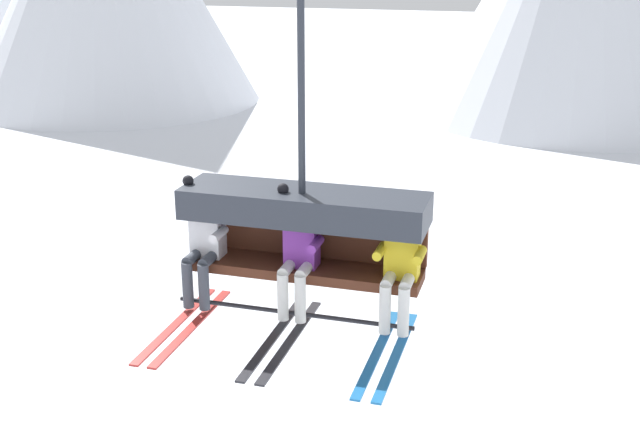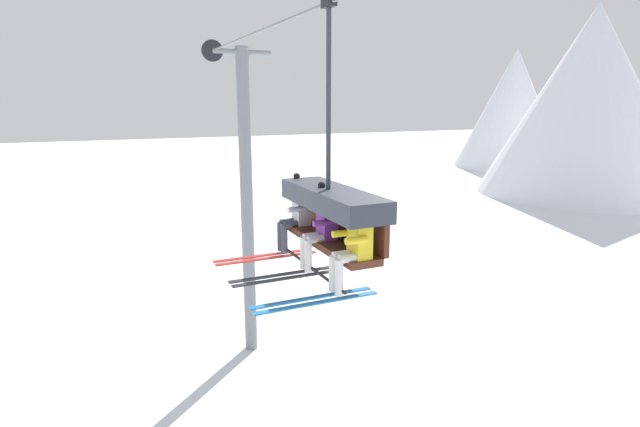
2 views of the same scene
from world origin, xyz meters
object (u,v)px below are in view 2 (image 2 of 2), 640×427
lift_tower_near (246,199)px  skier_purple (319,228)px  skier_white (294,214)px  skier_yellow (351,247)px  chairlift_chair (333,206)px

lift_tower_near → skier_purple: size_ratio=5.27×
lift_tower_near → skier_purple: (7.14, -0.92, 0.92)m
lift_tower_near → skier_white: 6.28m
skier_yellow → lift_tower_near: bearing=173.5°
chairlift_chair → skier_yellow: size_ratio=2.21×
lift_tower_near → skier_yellow: 8.25m
skier_white → skier_yellow: (2.01, -0.01, -0.02)m
chairlift_chair → skier_purple: bearing=-90.9°
skier_white → chairlift_chair: bearing=12.0°
lift_tower_near → skier_yellow: (8.15, -0.93, 0.90)m
skier_purple → lift_tower_near: bearing=172.6°
lift_tower_near → skier_yellow: size_ratio=5.27×
skier_purple → skier_yellow: bearing=-0.4°
chairlift_chair → skier_yellow: bearing=-12.4°
chairlift_chair → lift_tower_near: bearing=174.3°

